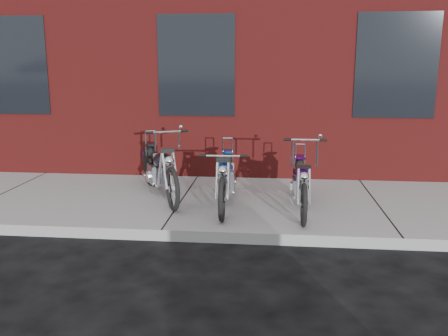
# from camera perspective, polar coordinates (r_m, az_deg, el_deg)

# --- Properties ---
(ground) EXTENTS (120.00, 120.00, 0.00)m
(ground) POSITION_cam_1_polar(r_m,az_deg,el_deg) (6.20, -7.52, -8.73)
(ground) COLOR black
(ground) RESTS_ON ground
(sidewalk) EXTENTS (22.00, 3.00, 0.15)m
(sidewalk) POSITION_cam_1_polar(r_m,az_deg,el_deg) (7.56, -4.95, -4.18)
(sidewalk) COLOR #A0A0A0
(sidewalk) RESTS_ON ground
(chopper_purple) EXTENTS (0.49, 2.00, 1.12)m
(chopper_purple) POSITION_cam_1_polar(r_m,az_deg,el_deg) (6.94, 9.28, -2.05)
(chopper_purple) COLOR black
(chopper_purple) RESTS_ON sidewalk
(chopper_blue) EXTENTS (0.52, 2.12, 0.92)m
(chopper_blue) POSITION_cam_1_polar(r_m,az_deg,el_deg) (7.08, 0.19, -1.44)
(chopper_blue) COLOR black
(chopper_blue) RESTS_ON sidewalk
(chopper_third) EXTENTS (1.07, 2.05, 1.13)m
(chopper_third) POSITION_cam_1_polar(r_m,az_deg,el_deg) (7.62, -7.76, -0.41)
(chopper_third) COLOR black
(chopper_third) RESTS_ON sidewalk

